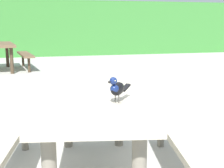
# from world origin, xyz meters

# --- Properties ---
(ground_plane) EXTENTS (60.00, 60.00, 0.00)m
(ground_plane) POSITION_xyz_m (0.00, 0.00, 0.00)
(ground_plane) COLOR #B7B5AD
(hedge_wall) EXTENTS (28.00, 1.76, 2.15)m
(hedge_wall) POSITION_xyz_m (0.00, 10.62, 1.08)
(hedge_wall) COLOR #387A33
(hedge_wall) RESTS_ON ground
(picnic_table_foreground) EXTENTS (1.97, 1.99, 0.74)m
(picnic_table_foreground) POSITION_xyz_m (-0.21, -0.24, 0.56)
(picnic_table_foreground) COLOR #B2A893
(picnic_table_foreground) RESTS_ON ground
(bird_grackle) EXTENTS (0.21, 0.23, 0.18)m
(bird_grackle) POSITION_xyz_m (-0.12, -0.65, 0.84)
(bird_grackle) COLOR black
(bird_grackle) RESTS_ON picnic_table_foreground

